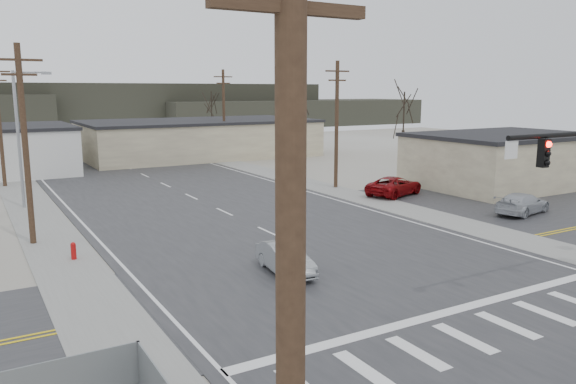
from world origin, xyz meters
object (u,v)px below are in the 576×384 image
Objects in this scene: car_parked_red at (395,186)px; car_parked_dark_b at (492,181)px; fire_hydrant at (73,251)px; car_parked_silver at (522,203)px; car_far_b at (51,146)px; sedan_crossing at (285,258)px; car_far_a at (103,152)px.

car_parked_red is 8.69m from car_parked_dark_b.
fire_hydrant is 0.17× the size of car_parked_red.
car_far_b is at bearing 9.20° from car_parked_silver.
fire_hydrant is 24.02m from car_parked_red.
fire_hydrant is 32.15m from car_parked_dark_b.
sedan_crossing is 0.91× the size of car_far_b.
car_far_a is (2.29, 46.10, 0.07)m from sedan_crossing.
fire_hydrant is 0.21× the size of car_far_b.
car_far_b reaches higher than fire_hydrant.
fire_hydrant is 0.19× the size of car_parked_silver.
car_far_b is 0.83× the size of car_parked_red.
fire_hydrant is at bearing 83.58° from car_parked_red.
sedan_crossing is 0.99× the size of car_parked_dark_b.
car_parked_dark_b is (8.50, -1.79, -0.06)m from car_parked_red.
car_parked_dark_b is (26.32, -46.44, -0.09)m from car_far_b.
fire_hydrant is 40.77m from car_far_a.
car_parked_red is 9.36m from car_parked_silver.
car_far_a is 1.15× the size of car_far_b.
car_parked_dark_b is (24.47, 9.69, -0.00)m from sedan_crossing.
car_parked_dark_b is at bearing 5.67° from fire_hydrant.
car_parked_red is at bearing 11.94° from fire_hydrant.
car_far_a reaches higher than sedan_crossing.
car_parked_red is (23.50, 4.97, 0.29)m from fire_hydrant.
car_parked_red reaches higher than car_parked_silver.
car_far_a is 46.56m from car_parked_silver.
car_parked_dark_b is at bearing -120.28° from car_parked_red.
fire_hydrant is 0.18× the size of car_far_a.
car_parked_dark_b is at bearing -50.45° from car_parked_silver.
car_parked_red is 1.11× the size of car_parked_silver.
car_parked_red is (17.82, -44.65, -0.03)m from car_far_b.
car_parked_dark_b is 9.13m from car_parked_silver.
car_parked_silver is at bearing -86.18° from car_far_b.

